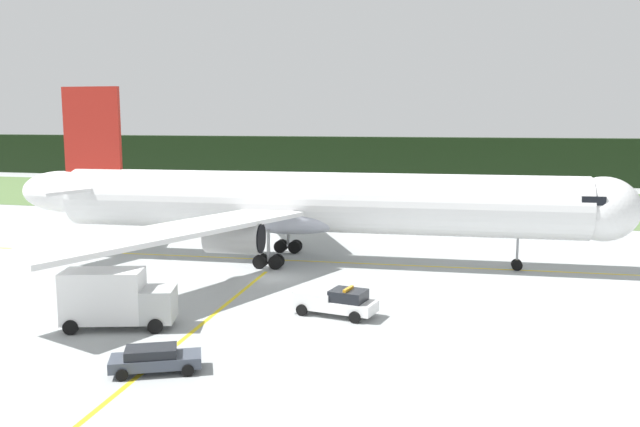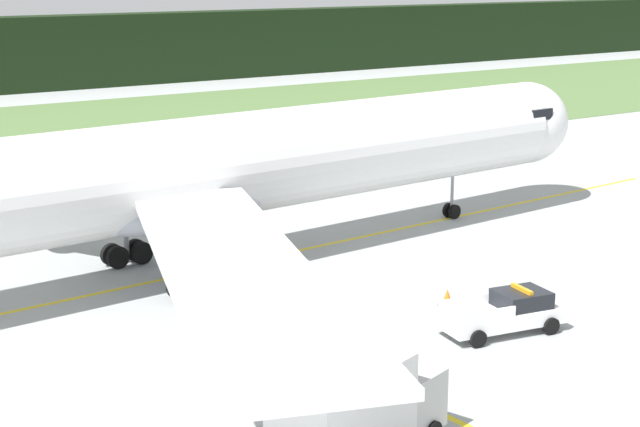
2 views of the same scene
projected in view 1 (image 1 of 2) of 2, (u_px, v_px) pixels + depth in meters
name	position (u px, v px, depth m)	size (l,w,h in m)	color
ground	(272.00, 279.00, 51.71)	(320.00, 320.00, 0.00)	#9EA2A3
grass_verge	(387.00, 200.00, 102.93)	(320.00, 41.48, 0.04)	#526F3C
distant_tree_line	(415.00, 159.00, 134.75)	(288.00, 5.16, 9.20)	black
taxiway_centerline_main	(315.00, 261.00, 58.20)	(73.54, 0.30, 0.01)	yellow
taxiway_centerline_spur	(171.00, 349.00, 35.78)	(37.97, 0.30, 0.01)	yellow
airliner	(307.00, 203.00, 57.59)	(55.94, 51.62, 15.66)	silver
ops_pickup_truck	(337.00, 302.00, 41.85)	(5.69, 2.96, 1.94)	white
catering_truck	(115.00, 298.00, 39.22)	(7.02, 4.37, 3.75)	#B3B7B7
staff_car	(155.00, 359.00, 32.42)	(4.76, 3.51, 1.30)	#3D4450
apron_cone	(354.00, 294.00, 45.73)	(0.66, 0.66, 0.83)	black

